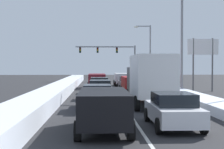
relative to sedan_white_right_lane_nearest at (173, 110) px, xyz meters
name	(u,v)px	position (x,y,z in m)	size (l,w,h in m)	color
ground_plane	(119,97)	(-1.49, 13.79, -0.76)	(134.60, 134.60, 0.00)	#28282B
lane_stripe_between_right_lane_and_center_lane	(115,92)	(-1.49, 18.96, -0.76)	(0.14, 56.95, 0.01)	silver
snow_bank_right_shoulder	(168,89)	(3.81, 18.96, -0.49)	(2.03, 56.95, 0.56)	silver
snow_bank_left_shoulder	(62,88)	(-6.79, 18.96, -0.30)	(2.06, 56.95, 0.93)	silver
sedan_white_right_lane_nearest	(173,110)	(0.00, 0.00, 0.00)	(2.00, 4.50, 1.51)	silver
box_truck_right_lane_second	(150,77)	(0.18, 7.62, 1.14)	(2.53, 7.20, 3.36)	#38383D
suv_red_right_lane_third	(134,84)	(0.04, 15.92, 0.25)	(2.16, 4.90, 1.67)	maroon
sedan_gray_right_lane_fourth	(127,83)	(0.01, 22.30, 0.00)	(2.00, 4.50, 1.51)	slate
suv_silver_right_lane_fifth	(123,78)	(-0.01, 28.65, 0.25)	(2.16, 4.90, 1.67)	#B7BABF
suv_black_center_lane_nearest	(104,107)	(-3.04, -0.85, 0.25)	(2.16, 4.90, 1.67)	black
sedan_navy_center_lane_second	(97,97)	(-3.29, 6.32, 0.00)	(2.00, 4.50, 1.51)	navy
sedan_tan_center_lane_third	(100,89)	(-3.06, 12.80, 0.00)	(2.00, 4.50, 1.51)	#937F60
sedan_green_center_lane_fourth	(99,85)	(-3.07, 18.56, 0.00)	(2.00, 4.50, 1.51)	#1E5633
suv_maroon_center_lane_fifth	(97,79)	(-3.31, 25.66, 0.25)	(2.16, 4.90, 1.67)	maroon
traffic_light_gantry	(114,54)	(-0.31, 44.84, 3.96)	(10.60, 0.47, 6.20)	slate
street_lamp_right_mid	(178,35)	(4.23, 16.38, 4.73)	(2.66, 0.36, 9.33)	gray
street_lamp_right_far	(148,49)	(4.56, 37.08, 4.49)	(2.66, 0.36, 8.86)	gray
roadside_sign_right	(203,53)	(7.60, 19.72, 3.25)	(3.20, 0.16, 5.50)	#59595B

